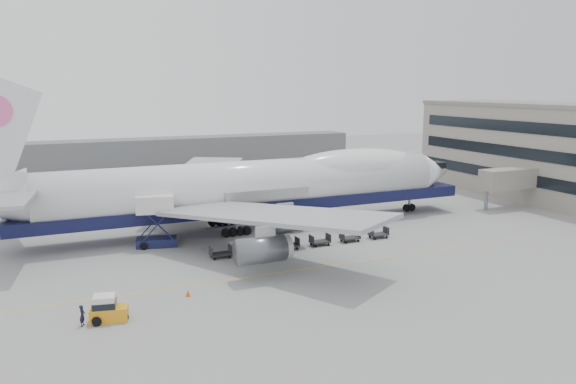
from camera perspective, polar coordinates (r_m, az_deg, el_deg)
name	(u,v)px	position (r m, az deg, el deg)	size (l,w,h in m)	color
ground	(288,252)	(62.93, 0.01, -6.16)	(260.00, 260.00, 0.00)	gray
apron_line	(312,268)	(57.75, 2.45, -7.73)	(60.00, 0.15, 0.01)	gold
hangar	(114,156)	(126.74, -17.26, 3.51)	(110.00, 8.00, 7.00)	slate
airliner	(255,185)	(72.69, -3.36, 0.67)	(67.00, 55.30, 19.98)	white
catering_truck	(156,217)	(66.28, -13.30, -2.52)	(4.94, 3.87, 6.00)	#161B44
baggage_tug	(107,309)	(47.33, -17.89, -11.28)	(3.14, 2.12, 2.11)	orange
ground_worker	(82,315)	(47.04, -20.17, -11.69)	(0.61, 0.40, 1.68)	black
traffic_cone	(188,293)	(51.01, -10.13, -10.09)	(0.41, 0.41, 0.60)	#DE4B0B
dolly_0	(221,253)	(61.27, -6.87, -6.19)	(2.30, 1.35, 1.30)	#2D2D30
dolly_1	(255,249)	(62.50, -3.33, -5.79)	(2.30, 1.35, 1.30)	#2D2D30
dolly_2	(288,245)	(63.96, 0.04, -5.39)	(2.30, 1.35, 1.30)	#2D2D30
dolly_3	(320,241)	(65.63, 3.26, -4.99)	(2.30, 1.35, 1.30)	#2D2D30
dolly_4	(350,237)	(67.50, 6.30, -4.59)	(2.30, 1.35, 1.30)	#2D2D30
dolly_5	(378,234)	(69.55, 9.17, -4.21)	(2.30, 1.35, 1.30)	#2D2D30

